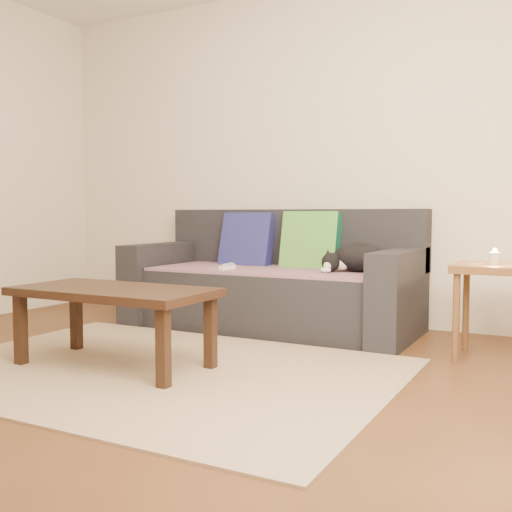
# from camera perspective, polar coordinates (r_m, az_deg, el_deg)

# --- Properties ---
(ground) EXTENTS (4.50, 4.50, 0.00)m
(ground) POSITION_cam_1_polar(r_m,az_deg,el_deg) (3.17, -11.24, -11.31)
(ground) COLOR brown
(ground) RESTS_ON ground
(back_wall) EXTENTS (4.50, 0.04, 2.60)m
(back_wall) POSITION_cam_1_polar(r_m,az_deg,el_deg) (4.80, 4.00, 9.59)
(back_wall) COLOR beige
(back_wall) RESTS_ON ground
(sofa) EXTENTS (2.10, 0.94, 0.87)m
(sofa) POSITION_cam_1_polar(r_m,az_deg,el_deg) (4.42, 1.69, -2.80)
(sofa) COLOR #232328
(sofa) RESTS_ON ground
(throw_blanket) EXTENTS (1.66, 0.74, 0.02)m
(throw_blanket) POSITION_cam_1_polar(r_m,az_deg,el_deg) (4.32, 1.15, -1.34)
(throw_blanket) COLOR #432B51
(throw_blanket) RESTS_ON sofa
(cushion_navy) EXTENTS (0.42, 0.21, 0.43)m
(cushion_navy) POSITION_cam_1_polar(r_m,az_deg,el_deg) (4.68, -0.86, 1.53)
(cushion_navy) COLOR #151354
(cushion_navy) RESTS_ON throw_blanket
(cushion_green) EXTENTS (0.44, 0.19, 0.45)m
(cushion_green) POSITION_cam_1_polar(r_m,az_deg,el_deg) (4.45, 5.21, 1.38)
(cushion_green) COLOR #0C513C
(cushion_green) RESTS_ON throw_blanket
(cat) EXTENTS (0.45, 0.34, 0.20)m
(cat) POSITION_cam_1_polar(r_m,az_deg,el_deg) (4.13, 9.63, -0.18)
(cat) COLOR black
(cat) RESTS_ON throw_blanket
(wii_remote_a) EXTENTS (0.05, 0.15, 0.03)m
(wii_remote_a) POSITION_cam_1_polar(r_m,az_deg,el_deg) (4.24, -2.74, -1.10)
(wii_remote_a) COLOR white
(wii_remote_a) RESTS_ON throw_blanket
(wii_remote_b) EXTENTS (0.06, 0.15, 0.03)m
(wii_remote_b) POSITION_cam_1_polar(r_m,az_deg,el_deg) (4.42, -2.64, -0.90)
(wii_remote_b) COLOR white
(wii_remote_b) RESTS_ON throw_blanket
(side_table) EXTENTS (0.44, 0.44, 0.55)m
(side_table) POSITION_cam_1_polar(r_m,az_deg,el_deg) (3.67, 21.74, -2.25)
(side_table) COLOR brown
(side_table) RESTS_ON ground
(candle) EXTENTS (0.06, 0.06, 0.09)m
(candle) POSITION_cam_1_polar(r_m,az_deg,el_deg) (3.65, 21.79, -0.17)
(candle) COLOR beige
(candle) RESTS_ON side_table
(rug) EXTENTS (2.50, 1.80, 0.01)m
(rug) POSITION_cam_1_polar(r_m,az_deg,el_deg) (3.28, -9.56, -10.65)
(rug) COLOR tan
(rug) RESTS_ON ground
(coffee_table) EXTENTS (1.09, 0.55, 0.44)m
(coffee_table) POSITION_cam_1_polar(r_m,az_deg,el_deg) (3.32, -13.40, -3.90)
(coffee_table) COLOR black
(coffee_table) RESTS_ON rug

